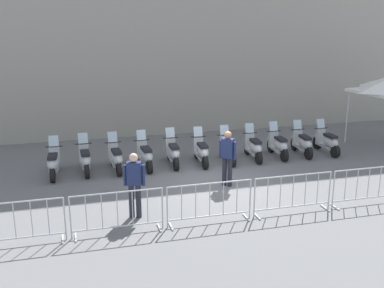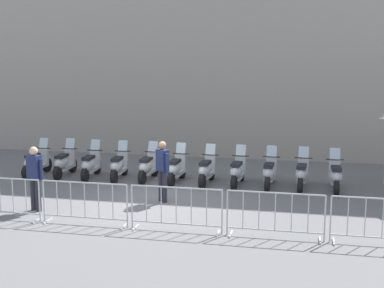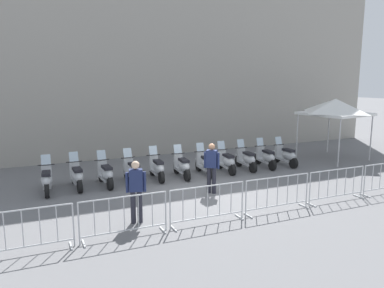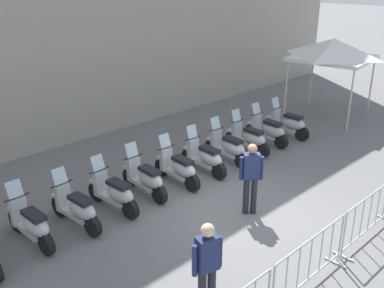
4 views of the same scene
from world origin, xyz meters
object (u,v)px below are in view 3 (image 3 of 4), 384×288
Objects in this scene: motorcycle_1 at (77,176)px; barrier_segment_3 at (277,194)px; motorcycle_0 at (47,180)px; motorcycle_2 at (106,174)px; motorcycle_5 at (182,166)px; barrier_segment_1 at (124,217)px; motorcycle_7 at (227,162)px; barrier_segment_4 at (337,185)px; canopy_tent at (335,107)px; motorcycle_6 at (205,164)px; officer_mid_plaza at (136,188)px; motorcycle_8 at (247,159)px; barrier_segment_2 at (208,205)px; motorcycle_3 at (133,171)px; officer_near_row_end at (212,165)px; motorcycle_4 at (157,168)px; motorcycle_9 at (266,157)px; barrier_segment_0 at (23,232)px; motorcycle_10 at (286,156)px.

motorcycle_1 reaches higher than barrier_segment_3.
motorcycle_0 is 0.99× the size of motorcycle_2.
motorcycle_5 is 0.79× the size of barrier_segment_1.
motorcycle_2 is 1.01× the size of motorcycle_7.
barrier_segment_4 is 6.99m from canopy_tent.
barrier_segment_1 is at bearing 170.73° from barrier_segment_4.
motorcycle_6 is 5.46m from officer_mid_plaza.
motorcycle_8 is (5.92, -0.92, 0.00)m from motorcycle_2.
barrier_segment_2 is at bearing -160.97° from canopy_tent.
motorcycle_7 and motorcycle_8 have the same top height.
motorcycle_6 reaches higher than barrier_segment_3.
motorcycle_3 reaches higher than barrier_segment_2.
officer_near_row_end is at bearing -138.16° from motorcycle_7.
motorcycle_4 is 1.00× the size of motorcycle_9.
motorcycle_1 is 3.99m from motorcycle_5.
motorcycle_6 is (3.93, -0.67, 0.00)m from motorcycle_2.
barrier_segment_4 is (9.02, -1.47, 0.00)m from barrier_segment_0.
motorcycle_7 is 5.61m from barrier_segment_2.
motorcycle_0 is at bearing 172.38° from motorcycle_4.
motorcycle_6 is (4.90, -0.92, 0.00)m from motorcycle_1.
motorcycle_1 is at bearing 170.36° from motorcycle_8.
motorcycle_6 is at bearing 55.88° from barrier_segment_2.
motorcycle_10 is 1.00× the size of officer_near_row_end.
officer_near_row_end is (1.76, -2.60, 0.53)m from motorcycle_3.
motorcycle_5 reaches higher than barrier_segment_1.
officer_mid_plaza is at bearing -136.51° from motorcycle_5.
motorcycle_3 is at bearing 170.58° from motorcycle_7.
barrier_segment_2 is (-4.84, -3.96, 0.07)m from motorcycle_8.
motorcycle_8 is at bearing 39.32° from barrier_segment_2.
motorcycle_8 is (2.97, -0.41, 0.00)m from motorcycle_5.
motorcycle_2 is at bearing 82.16° from officer_mid_plaza.
motorcycle_4 is (1.98, -0.23, 0.00)m from motorcycle_2.
motorcycle_5 is at bearing 172.02° from motorcycle_9.
motorcycle_1 is at bearing 170.53° from motorcycle_9.
barrier_segment_4 is at bearing -93.99° from motorcycle_8.
motorcycle_1 is 6.99m from barrier_segment_3.
motorcycle_6 is at bearing 82.57° from barrier_segment_3.
motorcycle_9 is at bearing -9.47° from motorcycle_1.
motorcycle_3 is 7.15m from barrier_segment_4.
officer_mid_plaza reaches higher than barrier_segment_2.
motorcycle_4 is 3.00m from motorcycle_7.
barrier_segment_1 is 12.58m from canopy_tent.
barrier_segment_1 is (-6.10, -3.71, 0.07)m from motorcycle_7.
motorcycle_8 is 0.79× the size of barrier_segment_1.
canopy_tent reaches higher than motorcycle_5.
barrier_segment_3 is 8.65m from canopy_tent.
officer_near_row_end reaches higher than motorcycle_6.
barrier_segment_4 is 0.75× the size of canopy_tent.
barrier_segment_0 is 4.57m from barrier_segment_2.
motorcycle_1 is 0.79× the size of barrier_segment_3.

